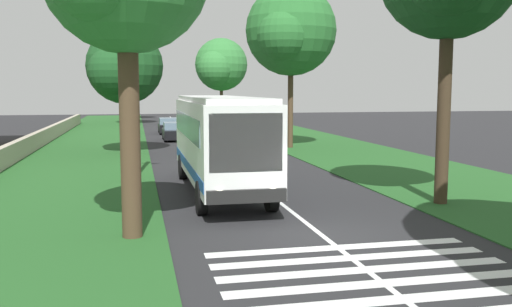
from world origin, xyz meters
TOP-DOWN VIEW (x-y plane):
  - ground at (0.00, 0.00)m, footprint 160.00×160.00m
  - grass_verge_left at (15.00, 8.20)m, footprint 120.00×8.00m
  - grass_verge_right at (15.00, -8.20)m, footprint 120.00×8.00m
  - centre_line at (15.00, 0.00)m, footprint 110.00×0.16m
  - coach_bus at (7.23, 1.80)m, footprint 11.16×2.62m
  - zebra_crossing at (-3.89, 0.00)m, footprint 5.85×6.80m
  - trailing_car_0 at (24.15, -2.06)m, footprint 4.30×1.78m
  - trailing_car_1 at (30.31, 2.00)m, footprint 4.30×1.78m
  - trailing_car_2 at (37.55, 2.05)m, footprint 4.30×1.78m
  - roadside_tree_left_0 at (62.06, 5.71)m, footprint 5.95×5.08m
  - roadside_tree_left_1 at (52.06, 5.72)m, footprint 6.02×5.11m
  - roadside_tree_left_2 at (21.77, 5.66)m, footprint 5.60×4.73m
  - roadside_tree_right_2 at (22.90, -5.30)m, footprint 7.31×6.13m
  - roadside_tree_right_3 at (60.11, -6.11)m, footprint 8.49×6.97m
  - utility_pole at (10.01, 5.25)m, footprint 0.24×1.40m
  - roadside_wall at (20.00, 11.60)m, footprint 70.00×0.40m

SIDE VIEW (x-z plane):
  - ground at x=0.00m, z-range 0.00..0.00m
  - zebra_crossing at x=-3.89m, z-range 0.00..0.01m
  - centre_line at x=15.00m, z-range 0.00..0.01m
  - grass_verge_left at x=15.00m, z-range 0.00..0.04m
  - grass_verge_right at x=15.00m, z-range 0.00..0.04m
  - roadside_wall at x=20.00m, z-range 0.04..1.12m
  - trailing_car_0 at x=24.15m, z-range -0.05..1.38m
  - trailing_car_1 at x=30.31m, z-range -0.05..1.38m
  - trailing_car_2 at x=37.55m, z-range -0.05..1.38m
  - coach_bus at x=7.23m, z-range 0.28..4.01m
  - utility_pole at x=10.01m, z-range 0.18..8.17m
  - roadside_tree_left_2 at x=21.77m, z-range 1.43..9.23m
  - roadside_tree_left_1 at x=52.06m, z-range 1.90..11.02m
  - roadside_tree_right_3 at x=60.11m, z-range 1.73..12.50m
  - roadside_tree_right_2 at x=22.90m, z-range 2.31..13.32m
  - roadside_tree_left_0 at x=62.06m, z-range 2.76..13.58m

